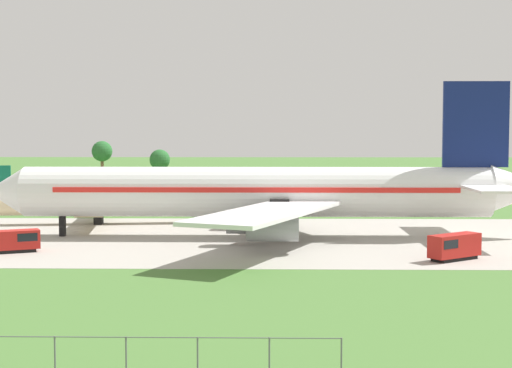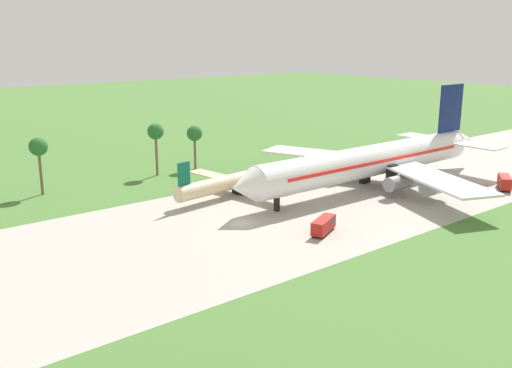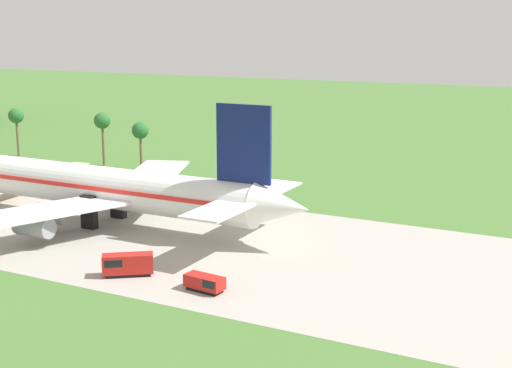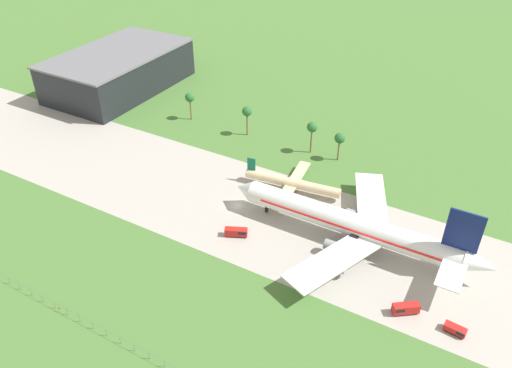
{
  "view_description": "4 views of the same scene",
  "coord_description": "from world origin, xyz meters",
  "px_view_note": "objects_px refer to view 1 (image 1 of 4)",
  "views": [
    {
      "loc": [
        36.13,
        -97.78,
        13.57
      ],
      "look_at": [
        34.1,
        1.59,
        6.76
      ],
      "focal_mm": 55.0,
      "sensor_mm": 36.0,
      "label": 1
    },
    {
      "loc": [
        -54.77,
        -71.66,
        30.09
      ],
      "look_at": [
        4.5,
        1.59,
        5.76
      ],
      "focal_mm": 40.0,
      "sensor_mm": 36.0,
      "label": 2
    },
    {
      "loc": [
        107.55,
        -82.55,
        29.86
      ],
      "look_at": [
        63.7,
        1.59,
        8.94
      ],
      "focal_mm": 50.0,
      "sensor_mm": 36.0,
      "label": 3
    },
    {
      "loc": [
        63.76,
        -100.89,
        89.85
      ],
      "look_at": [
        3.7,
        5.0,
        6.0
      ],
      "focal_mm": 35.0,
      "sensor_mm": 36.0,
      "label": 4
    }
  ],
  "objects_px": {
    "jet_airliner": "(270,192)",
    "regional_aircraft": "(98,205)",
    "baggage_tug": "(453,246)",
    "catering_van": "(12,241)"
  },
  "relations": [
    {
      "from": "regional_aircraft",
      "to": "baggage_tug",
      "type": "height_order",
      "value": "regional_aircraft"
    },
    {
      "from": "regional_aircraft",
      "to": "catering_van",
      "type": "bearing_deg",
      "value": -97.41
    },
    {
      "from": "regional_aircraft",
      "to": "catering_van",
      "type": "height_order",
      "value": "regional_aircraft"
    },
    {
      "from": "regional_aircraft",
      "to": "baggage_tug",
      "type": "distance_m",
      "value": 54.22
    },
    {
      "from": "baggage_tug",
      "to": "catering_van",
      "type": "xyz_separation_m",
      "value": [
        -47.81,
        4.27,
        -0.13
      ]
    },
    {
      "from": "jet_airliner",
      "to": "baggage_tug",
      "type": "bearing_deg",
      "value": -42.91
    },
    {
      "from": "jet_airliner",
      "to": "baggage_tug",
      "type": "height_order",
      "value": "jet_airliner"
    },
    {
      "from": "baggage_tug",
      "to": "catering_van",
      "type": "distance_m",
      "value": 48.0
    },
    {
      "from": "regional_aircraft",
      "to": "baggage_tug",
      "type": "relative_size",
      "value": 4.95
    },
    {
      "from": "jet_airliner",
      "to": "regional_aircraft",
      "type": "bearing_deg",
      "value": 151.95
    }
  ]
}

